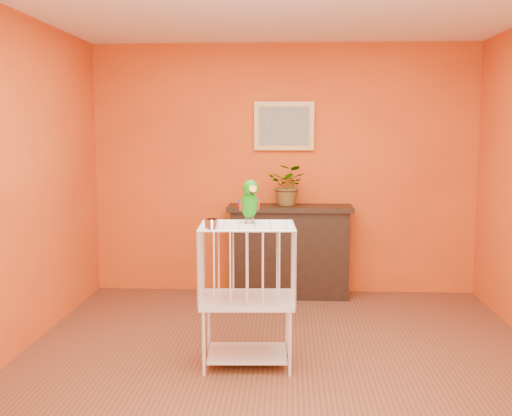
{
  "coord_description": "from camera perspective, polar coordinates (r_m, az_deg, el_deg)",
  "views": [
    {
      "loc": [
        0.06,
        -4.47,
        1.69
      ],
      "look_at": [
        -0.18,
        0.08,
        1.15
      ],
      "focal_mm": 45.0,
      "sensor_mm": 36.0,
      "label": 1
    }
  ],
  "objects": [
    {
      "name": "birdcage",
      "position": [
        4.67,
        -0.78,
        -7.54
      ],
      "size": [
        0.69,
        0.54,
        1.03
      ],
      "rotation": [
        0.0,
        0.0,
        0.05
      ],
      "color": "white",
      "rests_on": "ground"
    },
    {
      "name": "framed_picture",
      "position": [
        6.69,
        2.51,
        7.3
      ],
      "size": [
        0.62,
        0.04,
        0.5
      ],
      "color": "#A4783A",
      "rests_on": "room_shell"
    },
    {
      "name": "room_shell",
      "position": [
        4.47,
        2.26,
        5.42
      ],
      "size": [
        4.5,
        4.5,
        4.5
      ],
      "color": "#E25415",
      "rests_on": "ground"
    },
    {
      "name": "potted_plant",
      "position": [
        6.48,
        2.89,
        1.6
      ],
      "size": [
        0.49,
        0.52,
        0.33
      ],
      "primitive_type": "imported",
      "rotation": [
        0.0,
        0.0,
        -0.32
      ],
      "color": "#26722D",
      "rests_on": "console_cabinet"
    },
    {
      "name": "ground",
      "position": [
        4.78,
        2.17,
        -13.92
      ],
      "size": [
        4.5,
        4.5,
        0.0
      ],
      "primitive_type": "plane",
      "color": "brown",
      "rests_on": "ground"
    },
    {
      "name": "feed_cup",
      "position": [
        4.38,
        -3.96,
        -1.41
      ],
      "size": [
        0.09,
        0.09,
        0.07
      ],
      "primitive_type": "cylinder",
      "color": "silver",
      "rests_on": "birdcage"
    },
    {
      "name": "parrot",
      "position": [
        4.62,
        -0.59,
        0.61
      ],
      "size": [
        0.17,
        0.29,
        0.32
      ],
      "rotation": [
        0.0,
        0.0,
        0.28
      ],
      "color": "#59544C",
      "rests_on": "birdcage"
    },
    {
      "name": "console_cabinet",
      "position": [
        6.61,
        3.0,
        -3.83
      ],
      "size": [
        1.27,
        0.46,
        0.94
      ],
      "color": "black",
      "rests_on": "ground"
    }
  ]
}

